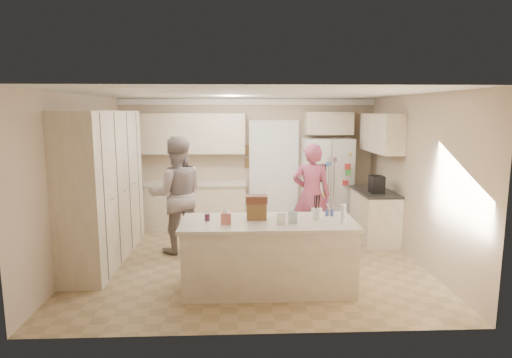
{
  "coord_description": "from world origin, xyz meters",
  "views": [
    {
      "loc": [
        -0.19,
        -6.52,
        2.34
      ],
      "look_at": [
        0.1,
        0.35,
        1.25
      ],
      "focal_mm": 30.0,
      "sensor_mm": 36.0,
      "label": 1
    }
  ],
  "objects_px": {
    "island_base": "(268,256)",
    "utensil_crock": "(317,214)",
    "dollhouse_body": "(257,211)",
    "teen_boy": "(177,195)",
    "refrigerator": "(327,183)",
    "teen_girl": "(311,195)",
    "tissue_box": "(226,218)",
    "coffee_maker": "(377,184)"
  },
  "relations": [
    {
      "from": "utensil_crock",
      "to": "dollhouse_body",
      "type": "xyz_separation_m",
      "value": [
        -0.8,
        0.05,
        0.04
      ]
    },
    {
      "from": "dollhouse_body",
      "to": "teen_boy",
      "type": "xyz_separation_m",
      "value": [
        -1.26,
        1.48,
        -0.06
      ]
    },
    {
      "from": "refrigerator",
      "to": "tissue_box",
      "type": "bearing_deg",
      "value": -127.83
    },
    {
      "from": "dollhouse_body",
      "to": "coffee_maker",
      "type": "bearing_deg",
      "value": 39.29
    },
    {
      "from": "teen_girl",
      "to": "coffee_maker",
      "type": "bearing_deg",
      "value": -163.46
    },
    {
      "from": "utensil_crock",
      "to": "teen_boy",
      "type": "distance_m",
      "value": 2.57
    },
    {
      "from": "refrigerator",
      "to": "teen_boy",
      "type": "xyz_separation_m",
      "value": [
        -2.84,
        -1.54,
        0.07
      ]
    },
    {
      "from": "tissue_box",
      "to": "teen_boy",
      "type": "bearing_deg",
      "value": 117.15
    },
    {
      "from": "island_base",
      "to": "teen_girl",
      "type": "distance_m",
      "value": 2.07
    },
    {
      "from": "dollhouse_body",
      "to": "teen_girl",
      "type": "relative_size",
      "value": 0.14
    },
    {
      "from": "dollhouse_body",
      "to": "teen_boy",
      "type": "distance_m",
      "value": 1.94
    },
    {
      "from": "refrigerator",
      "to": "teen_boy",
      "type": "bearing_deg",
      "value": -157.79
    },
    {
      "from": "utensil_crock",
      "to": "teen_girl",
      "type": "relative_size",
      "value": 0.08
    },
    {
      "from": "refrigerator",
      "to": "tissue_box",
      "type": "xyz_separation_m",
      "value": [
        -1.98,
        -3.22,
        0.1
      ]
    },
    {
      "from": "teen_boy",
      "to": "teen_girl",
      "type": "distance_m",
      "value": 2.3
    },
    {
      "from": "island_base",
      "to": "dollhouse_body",
      "type": "relative_size",
      "value": 8.46
    },
    {
      "from": "dollhouse_body",
      "to": "teen_boy",
      "type": "relative_size",
      "value": 0.13
    },
    {
      "from": "refrigerator",
      "to": "teen_girl",
      "type": "bearing_deg",
      "value": -119.09
    },
    {
      "from": "tissue_box",
      "to": "dollhouse_body",
      "type": "relative_size",
      "value": 0.54
    },
    {
      "from": "refrigerator",
      "to": "dollhouse_body",
      "type": "height_order",
      "value": "refrigerator"
    },
    {
      "from": "tissue_box",
      "to": "teen_boy",
      "type": "xyz_separation_m",
      "value": [
        -0.86,
        1.68,
        -0.02
      ]
    },
    {
      "from": "island_base",
      "to": "utensil_crock",
      "type": "xyz_separation_m",
      "value": [
        0.65,
        0.05,
        0.56
      ]
    },
    {
      "from": "refrigerator",
      "to": "teen_girl",
      "type": "height_order",
      "value": "teen_girl"
    },
    {
      "from": "refrigerator",
      "to": "dollhouse_body",
      "type": "xyz_separation_m",
      "value": [
        -1.58,
        -3.02,
        0.14
      ]
    },
    {
      "from": "utensil_crock",
      "to": "dollhouse_body",
      "type": "height_order",
      "value": "dollhouse_body"
    },
    {
      "from": "teen_boy",
      "to": "utensil_crock",
      "type": "bearing_deg",
      "value": 132.22
    },
    {
      "from": "island_base",
      "to": "teen_girl",
      "type": "height_order",
      "value": "teen_girl"
    },
    {
      "from": "tissue_box",
      "to": "teen_girl",
      "type": "xyz_separation_m",
      "value": [
        1.43,
        1.92,
        -0.09
      ]
    },
    {
      "from": "utensil_crock",
      "to": "island_base",
      "type": "bearing_deg",
      "value": -175.6
    },
    {
      "from": "tissue_box",
      "to": "teen_boy",
      "type": "relative_size",
      "value": 0.07
    },
    {
      "from": "dollhouse_body",
      "to": "teen_boy",
      "type": "height_order",
      "value": "teen_boy"
    },
    {
      "from": "coffee_maker",
      "to": "utensil_crock",
      "type": "relative_size",
      "value": 2.0
    },
    {
      "from": "refrigerator",
      "to": "tissue_box",
      "type": "height_order",
      "value": "refrigerator"
    },
    {
      "from": "teen_girl",
      "to": "tissue_box",
      "type": "bearing_deg",
      "value": 65.86
    },
    {
      "from": "utensil_crock",
      "to": "teen_boy",
      "type": "relative_size",
      "value": 0.08
    },
    {
      "from": "teen_boy",
      "to": "teen_girl",
      "type": "height_order",
      "value": "teen_boy"
    },
    {
      "from": "refrigerator",
      "to": "teen_girl",
      "type": "xyz_separation_m",
      "value": [
        -0.55,
        -1.3,
        0.0
      ]
    },
    {
      "from": "tissue_box",
      "to": "coffee_maker",
      "type": "bearing_deg",
      "value": 37.57
    },
    {
      "from": "teen_boy",
      "to": "tissue_box",
      "type": "bearing_deg",
      "value": 105.94
    },
    {
      "from": "coffee_maker",
      "to": "teen_girl",
      "type": "height_order",
      "value": "teen_girl"
    },
    {
      "from": "refrigerator",
      "to": "coffee_maker",
      "type": "bearing_deg",
      "value": -69.16
    },
    {
      "from": "refrigerator",
      "to": "coffee_maker",
      "type": "relative_size",
      "value": 6.0
    }
  ]
}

